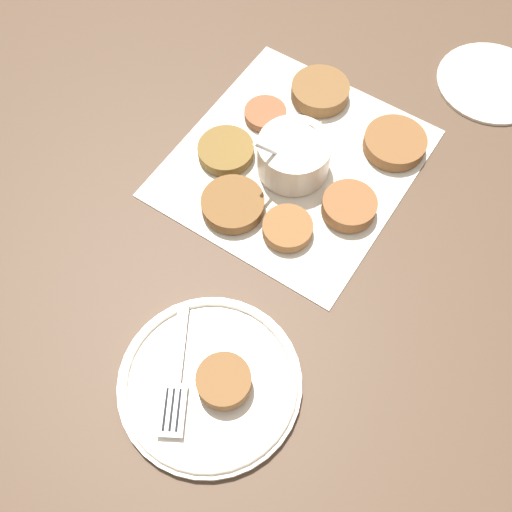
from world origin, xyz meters
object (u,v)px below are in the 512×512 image
at_px(extra_saucer, 492,82).
at_px(fritter_on_plate, 224,381).
at_px(sauce_bowl, 294,157).
at_px(fork, 175,383).
at_px(serving_plate, 210,383).

bearing_deg(extra_saucer, fritter_on_plate, -179.33).
relative_size(sauce_bowl, fritter_on_plate, 1.92).
distance_m(sauce_bowl, fritter_on_plate, 0.32).
relative_size(fork, extra_saucer, 0.82).
relative_size(sauce_bowl, extra_saucer, 0.73).
xyz_separation_m(sauce_bowl, fritter_on_plate, (-0.29, -0.13, -0.00)).
height_order(serving_plate, extra_saucer, serving_plate).
bearing_deg(extra_saucer, sauce_bowl, 158.09).
bearing_deg(fritter_on_plate, serving_plate, 120.15).
bearing_deg(fritter_on_plate, sauce_bowl, 24.93).
bearing_deg(extra_saucer, fork, 176.90).
bearing_deg(fritter_on_plate, fork, 130.32).
relative_size(sauce_bowl, fork, 0.89).
bearing_deg(sauce_bowl, fritter_on_plate, -155.07).
bearing_deg(sauce_bowl, fork, -164.09).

